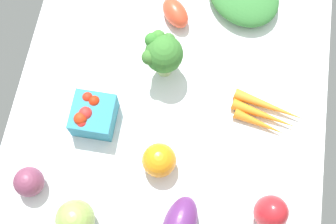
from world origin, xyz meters
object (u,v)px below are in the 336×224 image
at_px(berry_basket, 92,115).
at_px(heirloom_tomato_green, 75,219).
at_px(roma_tomato, 175,13).
at_px(bell_pepper_red, 271,212).
at_px(red_onion_near_basket, 29,182).
at_px(carrot_bunch, 265,113).
at_px(broccoli_head, 163,53).
at_px(heirloom_tomato_orange, 157,160).

bearing_deg(berry_basket, heirloom_tomato_green, -176.16).
xyz_separation_m(heirloom_tomato_green, roma_tomato, (0.55, -0.13, -0.02)).
bearing_deg(bell_pepper_red, red_onion_near_basket, 91.93).
distance_m(heirloom_tomato_green, carrot_bunch, 0.50).
relative_size(broccoli_head, berry_basket, 1.37).
relative_size(heirloom_tomato_green, broccoli_head, 0.64).
relative_size(heirloom_tomato_green, carrot_bunch, 0.47).
relative_size(roma_tomato, bell_pepper_red, 0.92).
xyz_separation_m(heirloom_tomato_orange, broccoli_head, (0.24, 0.03, 0.05)).
xyz_separation_m(heirloom_tomato_green, heirloom_tomato_orange, (0.16, -0.15, -0.00)).
relative_size(heirloom_tomato_orange, red_onion_near_basket, 1.15).
relative_size(heirloom_tomato_green, bell_pepper_red, 0.86).
relative_size(heirloom_tomato_green, berry_basket, 0.88).
bearing_deg(heirloom_tomato_orange, bell_pepper_red, -106.30).
bearing_deg(carrot_bunch, heirloom_tomato_orange, 124.23).
bearing_deg(berry_basket, roma_tomato, -25.58).
distance_m(heirloom_tomato_green, broccoli_head, 0.42).
bearing_deg(heirloom_tomato_orange, red_onion_near_basket, 108.96).
height_order(heirloom_tomato_green, red_onion_near_basket, heirloom_tomato_green).
xyz_separation_m(bell_pepper_red, carrot_bunch, (0.24, 0.03, -0.04)).
xyz_separation_m(heirloom_tomato_green, red_onion_near_basket, (0.06, 0.12, -0.01)).
distance_m(roma_tomato, red_onion_near_basket, 0.55).
bearing_deg(heirloom_tomato_green, heirloom_tomato_orange, -43.94).
relative_size(roma_tomato, heirloom_tomato_orange, 1.16).
bearing_deg(broccoli_head, roma_tomato, -2.91).
xyz_separation_m(heirloom_tomato_orange, berry_basket, (0.08, 0.17, -0.00)).
height_order(bell_pepper_red, berry_basket, bell_pepper_red).
xyz_separation_m(roma_tomato, bell_pepper_red, (-0.47, -0.28, 0.02)).
height_order(heirloom_tomato_green, broccoli_head, broccoli_head).
bearing_deg(carrot_bunch, red_onion_near_basket, 116.52).
bearing_deg(roma_tomato, heirloom_tomato_green, 126.08).
distance_m(broccoli_head, red_onion_near_basket, 0.42).
bearing_deg(red_onion_near_basket, carrot_bunch, -63.48).
relative_size(broccoli_head, carrot_bunch, 0.73).
bearing_deg(heirloom_tomato_orange, berry_basket, 64.00).
xyz_separation_m(carrot_bunch, red_onion_near_basket, (-0.25, 0.51, 0.02)).
height_order(broccoli_head, red_onion_near_basket, broccoli_head).
bearing_deg(heirloom_tomato_orange, roma_tomato, 2.98).
relative_size(carrot_bunch, red_onion_near_basket, 2.68).
bearing_deg(heirloom_tomato_green, berry_basket, 3.84).
bearing_deg(berry_basket, heirloom_tomato_orange, -116.00).
xyz_separation_m(roma_tomato, berry_basket, (-0.31, 0.15, 0.01)).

